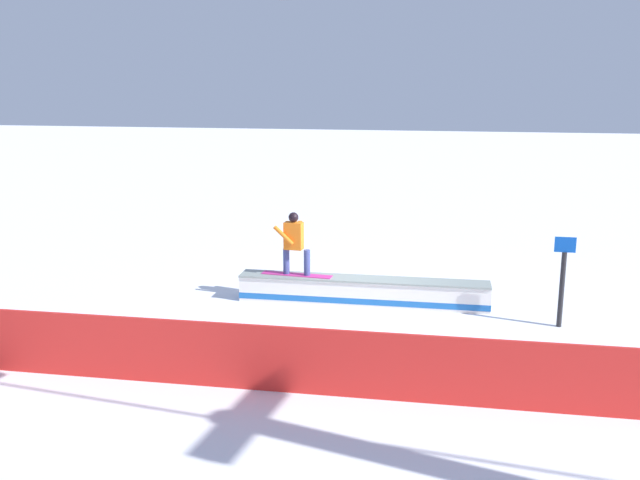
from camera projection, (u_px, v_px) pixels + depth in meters
name	position (u px, v px, depth m)	size (l,w,h in m)	color
ground_plane	(362.00, 304.00, 15.08)	(120.00, 120.00, 0.00)	white
grind_box	(363.00, 292.00, 15.02)	(5.49, 0.79, 0.59)	white
snowboarder	(294.00, 242.00, 15.05)	(1.61, 0.42, 1.41)	#CA2B86
safety_fence	(318.00, 362.00, 10.56)	(11.34, 0.06, 1.08)	red
trail_marker	(562.00, 279.00, 13.47)	(0.40, 0.10, 1.83)	#262628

